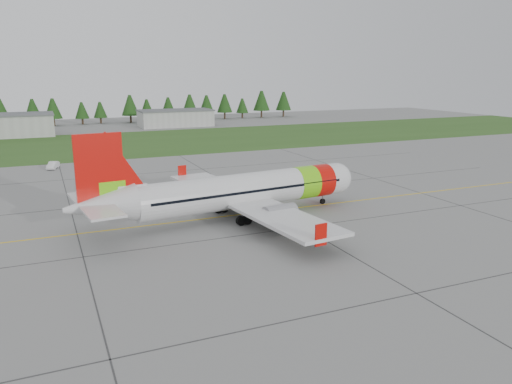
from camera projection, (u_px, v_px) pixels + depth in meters
name	position (u px, v px, depth m)	size (l,w,h in m)	color
ground	(224.00, 238.00, 55.86)	(320.00, 320.00, 0.00)	gray
aircraft	(240.00, 191.00, 63.10)	(38.90, 36.09, 11.80)	silver
follow_me_car	(322.00, 220.00, 56.15)	(1.46, 1.24, 3.63)	yellow
service_van	(52.00, 158.00, 95.16)	(1.46, 1.38, 4.19)	silver
grass_strip	(116.00, 144.00, 129.01)	(320.00, 50.00, 0.03)	#30561E
taxi_guideline	(202.00, 219.00, 63.00)	(120.00, 0.25, 0.02)	gold
hangar_east	(175.00, 118.00, 170.17)	(24.00, 12.00, 5.20)	#A8A8A3
treeline	(92.00, 110.00, 177.81)	(160.00, 8.00, 10.00)	#1C3F14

